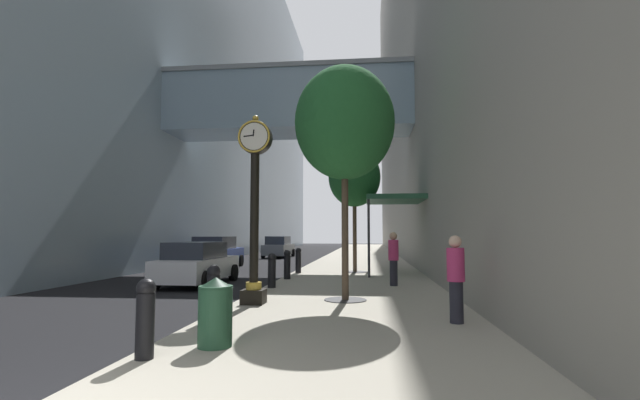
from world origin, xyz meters
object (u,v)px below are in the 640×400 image
object	(u,v)px
bollard_fourth	(272,269)
bollard_sixth	(298,260)
bollard_fifth	(287,264)
bollard_second	(213,291)
bollard_nearest	(145,316)
car_white_far	(197,264)
street_clock	(255,199)
pedestrian_by_clock	(456,276)
pedestrian_walking	(393,257)
street_tree_mid_near	(354,177)
car_grey_near	(279,247)
trash_bin	(215,311)
car_blue_mid	(216,253)
street_tree_near	(345,123)

from	to	relation	value
bollard_fourth	bollard_sixth	distance (m)	5.48
bollard_fifth	bollard_sixth	xyz separation A→B (m)	(0.00, 2.74, 0.00)
bollard_second	bollard_fourth	xyz separation A→B (m)	(0.00, 5.48, 0.00)
bollard_nearest	car_white_far	bearing A→B (deg)	107.65
street_clock	bollard_nearest	world-z (taller)	street_clock
bollard_nearest	bollard_fifth	size ratio (longest dim) A/B	1.00
bollard_fourth	pedestrian_by_clock	world-z (taller)	pedestrian_by_clock
bollard_second	pedestrian_walking	world-z (taller)	pedestrian_walking
bollard_second	bollard_fifth	xyz separation A→B (m)	(0.00, 8.22, 0.00)
street_tree_mid_near	street_clock	bearing A→B (deg)	-103.26
bollard_fourth	bollard_sixth	size ratio (longest dim) A/B	1.00
bollard_nearest	pedestrian_by_clock	distance (m)	5.64
bollard_nearest	car_grey_near	size ratio (longest dim) A/B	0.24
street_tree_mid_near	trash_bin	xyz separation A→B (m)	(-1.74, -13.56, -3.75)
bollard_second	street_tree_mid_near	size ratio (longest dim) A/B	0.19
trash_bin	pedestrian_walking	size ratio (longest dim) A/B	0.59
trash_bin	street_tree_mid_near	bearing A→B (deg)	82.70
bollard_nearest	street_tree_mid_near	distance (m)	14.99
car_grey_near	bollard_sixth	bearing A→B (deg)	-75.41
car_blue_mid	street_tree_mid_near	bearing A→B (deg)	-23.56
bollard_fifth	bollard_sixth	size ratio (longest dim) A/B	1.00
street_clock	bollard_fourth	bearing A→B (deg)	94.52
bollard_fourth	bollard_fifth	distance (m)	2.74
street_clock	pedestrian_walking	distance (m)	5.84
bollard_fourth	trash_bin	xyz separation A→B (m)	(0.74, -7.47, -0.04)
bollard_nearest	street_tree_near	xyz separation A→B (m)	(2.48, 5.75, 4.09)
street_tree_mid_near	pedestrian_by_clock	world-z (taller)	street_tree_mid_near
bollard_fifth	pedestrian_by_clock	distance (m)	9.29
car_grey_near	street_tree_near	bearing A→B (deg)	-74.46
street_tree_mid_near	trash_bin	distance (m)	14.18
car_white_far	street_clock	bearing A→B (deg)	-55.81
bollard_nearest	car_white_far	world-z (taller)	car_white_far
street_clock	bollard_fourth	distance (m)	3.89
street_tree_mid_near	car_white_far	world-z (taller)	street_tree_mid_near
bollard_nearest	street_tree_near	size ratio (longest dim) A/B	0.18
bollard_fourth	car_white_far	bearing A→B (deg)	151.34
street_clock	bollard_nearest	distance (m)	5.31
car_grey_near	pedestrian_by_clock	bearing A→B (deg)	-71.40
bollard_sixth	pedestrian_walking	size ratio (longest dim) A/B	0.62
bollard_fourth	car_white_far	world-z (taller)	car_white_far
bollard_fourth	bollard_fifth	size ratio (longest dim) A/B	1.00
street_tree_near	street_tree_mid_near	distance (m)	8.57
bollard_nearest	car_blue_mid	xyz separation A→B (m)	(-5.14, 17.63, 0.11)
bollard_second	bollard_fourth	distance (m)	5.48
street_tree_near	bollard_fourth	bearing A→B (deg)	135.18
car_white_far	trash_bin	bearing A→B (deg)	-66.99
trash_bin	car_grey_near	bearing A→B (deg)	99.48
street_clock	trash_bin	distance (m)	4.66
bollard_fifth	car_grey_near	world-z (taller)	car_grey_near
car_blue_mid	car_white_far	world-z (taller)	car_blue_mid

